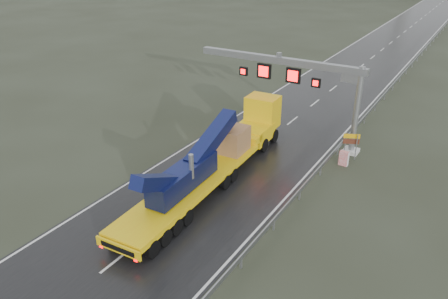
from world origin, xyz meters
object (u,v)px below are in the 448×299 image
Objects in this scene: sign_gantry at (301,78)px; heavy_haul_truck at (223,150)px; striped_barrier at (344,158)px; exit_sign_pair at (351,141)px.

heavy_haul_truck is (-2.46, -8.36, -3.80)m from sign_gantry.
striped_barrier is (4.96, -2.52, -5.03)m from sign_gantry.
exit_sign_pair reaches higher than striped_barrier.
sign_gantry is 6.85× the size of exit_sign_pair.
sign_gantry is at bearing 155.88° from striped_barrier.
exit_sign_pair is at bearing 41.29° from heavy_haul_truck.
exit_sign_pair is 1.86× the size of striped_barrier.
sign_gantry reaches higher than striped_barrier.
sign_gantry is at bearing 142.36° from exit_sign_pair.
heavy_haul_truck is at bearing -160.69° from exit_sign_pair.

